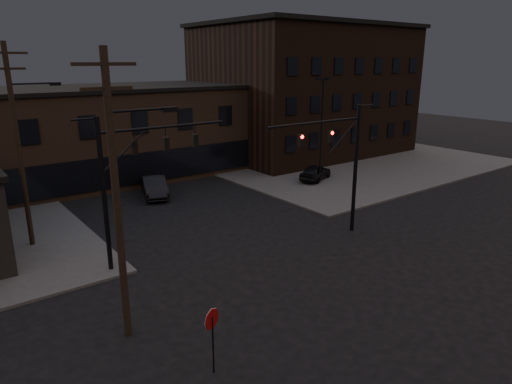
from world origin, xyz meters
TOP-DOWN VIEW (x-y plane):
  - ground at (0.00, 0.00)m, footprint 140.00×140.00m
  - sidewalk_ne at (22.00, 22.00)m, footprint 30.00×30.00m
  - building_row at (0.00, 28.00)m, footprint 40.00×12.00m
  - building_right at (22.00, 26.00)m, footprint 22.00×16.00m
  - traffic_signal_near at (5.36, 4.50)m, footprint 7.12×0.24m
  - traffic_signal_far at (-6.72, 8.00)m, footprint 7.12×0.24m
  - stop_sign at (-8.00, -1.99)m, footprint 0.72×0.33m
  - utility_pole_near at (-9.43, 2.00)m, footprint 3.70×0.28m
  - utility_pole_mid at (-10.44, 14.00)m, footprint 3.70×0.28m
  - lot_light_a at (13.00, 14.00)m, footprint 1.50×0.28m
  - lot_light_b at (19.00, 19.00)m, footprint 1.50×0.28m
  - parked_car_lot_a at (13.26, 14.80)m, footprint 4.47×3.15m
  - parked_car_lot_b at (21.90, 24.39)m, footprint 4.85×1.98m
  - car_crossing at (-0.30, 19.26)m, footprint 3.19×5.26m

SIDE VIEW (x-z plane):
  - ground at x=0.00m, z-range 0.00..0.00m
  - sidewalk_ne at x=22.00m, z-range 0.00..0.15m
  - car_crossing at x=-0.30m, z-range 0.00..1.64m
  - parked_car_lot_b at x=21.90m, z-range 0.15..1.56m
  - parked_car_lot_a at x=13.26m, z-range 0.15..1.56m
  - stop_sign at x=-8.00m, z-range 0.60..3.08m
  - building_row at x=0.00m, z-range 0.00..8.00m
  - traffic_signal_near at x=5.36m, z-range 0.93..8.93m
  - traffic_signal_far at x=-6.72m, z-range 1.01..9.01m
  - lot_light_a at x=13.00m, z-range 0.94..10.08m
  - lot_light_b at x=19.00m, z-range 0.94..10.08m
  - utility_pole_near at x=-9.43m, z-range 0.37..11.37m
  - utility_pole_mid at x=-10.44m, z-range 0.38..11.88m
  - building_right at x=22.00m, z-range 0.00..14.00m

